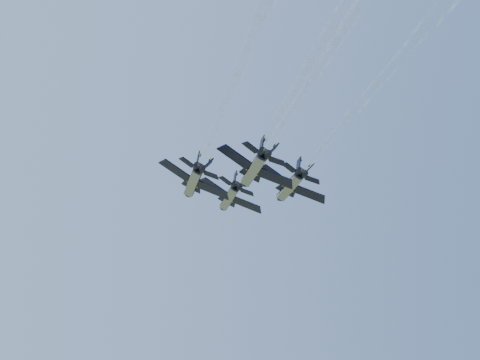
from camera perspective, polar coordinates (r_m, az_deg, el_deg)
name	(u,v)px	position (r m, az deg, el deg)	size (l,w,h in m)	color
jet_lead	(229,197)	(124.22, -0.90, -1.48)	(11.59, 17.05, 6.05)	black
jet_left	(193,182)	(111.54, -4.00, -0.14)	(11.59, 17.05, 6.05)	black
jet_right	(290,186)	(114.98, 4.28, -0.52)	(11.59, 17.05, 6.05)	black
jet_slot	(254,169)	(102.81, 1.20, 0.92)	(11.59, 17.05, 6.05)	black
smoke_trail_lead	(292,119)	(78.93, 4.49, 5.25)	(16.01, 64.38, 2.20)	white
smoke_trail_left	(243,77)	(66.25, 0.29, 8.81)	(16.01, 64.38, 2.20)	white
smoke_trail_right	(402,89)	(71.46, 13.63, 7.54)	(16.01, 64.38, 2.20)	white
smoke_trail_slot	(360,39)	(59.13, 10.20, 11.78)	(16.01, 64.38, 2.20)	white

